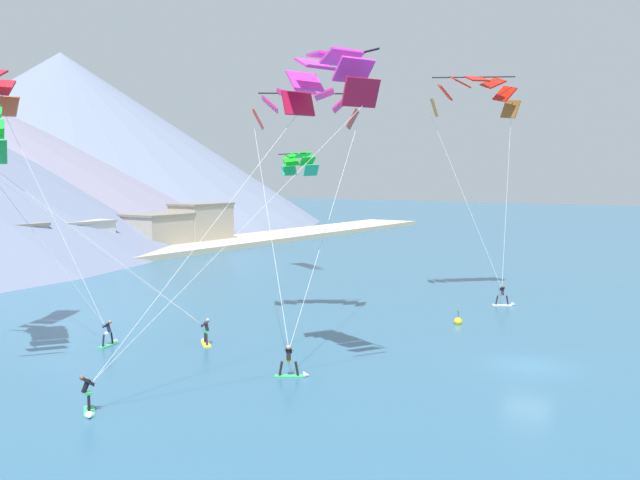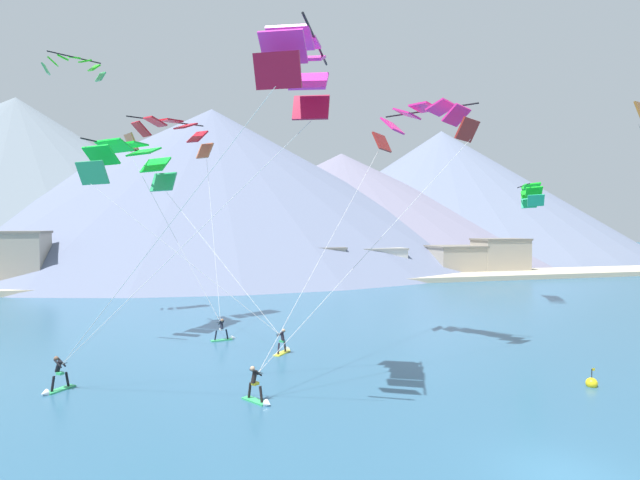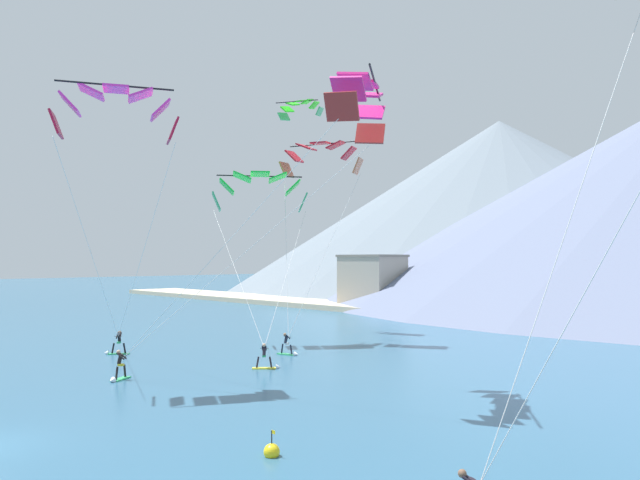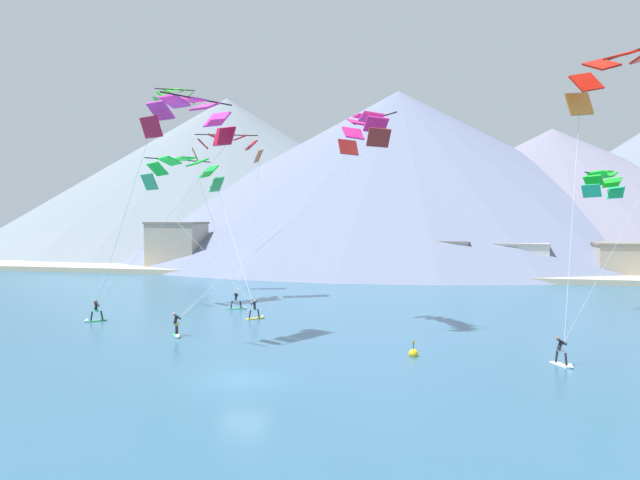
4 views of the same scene
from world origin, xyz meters
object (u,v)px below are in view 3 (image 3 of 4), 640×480
parafoil_kite_mid_center (321,155)px  kitesurfer_mid_center (289,349)px  race_marker_buoy (272,452)px  parafoil_kite_near_lead (359,102)px  kitesurfer_far_left (116,347)px  parafoil_kite_distant_low_drift (300,107)px  kitesurfer_far_right (268,362)px  parafoil_kite_far_left (116,108)px  kitesurfer_near_lead (118,371)px  parafoil_kite_far_right (260,187)px

parafoil_kite_mid_center → kitesurfer_mid_center: bearing=-60.6°
kitesurfer_mid_center → race_marker_buoy: bearing=-41.6°
parafoil_kite_near_lead → race_marker_buoy: size_ratio=14.12×
kitesurfer_far_left → parafoil_kite_near_lead: bearing=8.4°
kitesurfer_mid_center → parafoil_kite_near_lead: size_ratio=0.12×
parafoil_kite_near_lead → parafoil_kite_distant_low_drift: bearing=144.8°
kitesurfer_far_right → race_marker_buoy: 16.97m
parafoil_kite_near_lead → race_marker_buoy: bearing=-63.3°
kitesurfer_far_right → parafoil_kite_mid_center: size_ratio=0.11×
kitesurfer_mid_center → kitesurfer_far_right: size_ratio=1.09×
parafoil_kite_far_left → parafoil_kite_distant_low_drift: (-13.49, 24.76, 6.62)m
kitesurfer_near_lead → kitesurfer_far_left: size_ratio=1.01×
parafoil_kite_near_lead → kitesurfer_far_right: bearing=172.4°
kitesurfer_far_right → parafoil_kite_near_lead: size_ratio=0.11×
kitesurfer_far_left → parafoil_kite_distant_low_drift: 28.85m
parafoil_kite_mid_center → parafoil_kite_far_right: size_ratio=1.22×
kitesurfer_near_lead → kitesurfer_far_left: (-9.14, 4.06, -0.00)m
parafoil_kite_far_right → parafoil_kite_distant_low_drift: parafoil_kite_distant_low_drift is taller
parafoil_kite_far_left → parafoil_kite_near_lead: bearing=39.0°
kitesurfer_far_left → parafoil_kite_mid_center: parafoil_kite_mid_center is taller
kitesurfer_far_right → parafoil_kite_far_left: (-1.23, -9.32, 14.33)m
kitesurfer_far_left → parafoil_kite_far_right: (2.41, 10.88, 12.00)m
kitesurfer_near_lead → parafoil_kite_far_right: size_ratio=0.14×
kitesurfer_near_lead → parafoil_kite_far_left: 14.40m
kitesurfer_far_right → parafoil_kite_near_lead: 16.73m
parafoil_kite_mid_center → parafoil_kite_far_right: 5.72m
kitesurfer_mid_center → parafoil_kite_distant_low_drift: 26.28m
kitesurfer_far_right → parafoil_kite_mid_center: (-6.94, 10.92, 14.82)m
kitesurfer_mid_center → parafoil_kite_mid_center: bearing=119.4°
kitesurfer_far_right → parafoil_kite_mid_center: bearing=122.4°
parafoil_kite_mid_center → parafoil_kite_far_left: bearing=-74.3°
parafoil_kite_mid_center → kitesurfer_far_left: bearing=-108.2°
kitesurfer_mid_center → parafoil_kite_distant_low_drift: bearing=136.1°
kitesurfer_mid_center → race_marker_buoy: 22.35m
parafoil_kite_far_right → kitesurfer_near_lead: bearing=-65.8°
kitesurfer_far_left → race_marker_buoy: bearing=-13.6°
kitesurfer_far_left → kitesurfer_near_lead: bearing=-24.0°
kitesurfer_far_right → parafoil_kite_distant_low_drift: size_ratio=0.34×
parafoil_kite_near_lead → parafoil_kite_distant_low_drift: size_ratio=3.02×
parafoil_kite_mid_center → parafoil_kite_far_left: size_ratio=1.04×
race_marker_buoy → kitesurfer_near_lead: bearing=172.8°
kitesurfer_far_left → parafoil_kite_mid_center: 21.75m
kitesurfer_far_right → parafoil_kite_distant_low_drift: parafoil_kite_distant_low_drift is taller
parafoil_kite_far_left → parafoil_kite_distant_low_drift: 28.96m
kitesurfer_far_right → race_marker_buoy: kitesurfer_far_right is taller
kitesurfer_mid_center → parafoil_kite_distant_low_drift: size_ratio=0.37×
parafoil_kite_near_lead → parafoil_kite_mid_center: (-15.74, 12.10, 0.64)m
race_marker_buoy → kitesurfer_far_left: bearing=166.4°
kitesurfer_mid_center → kitesurfer_far_left: 12.27m
parafoil_kite_mid_center → parafoil_kite_distant_low_drift: size_ratio=3.17×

